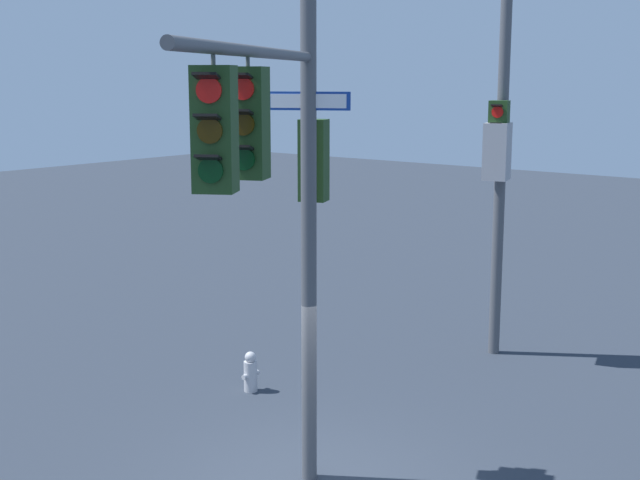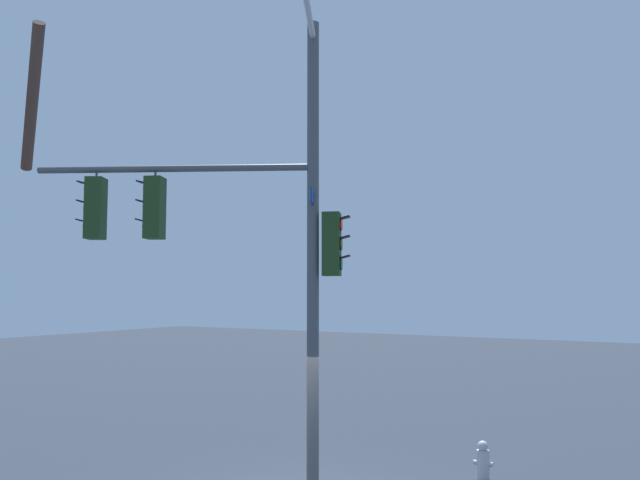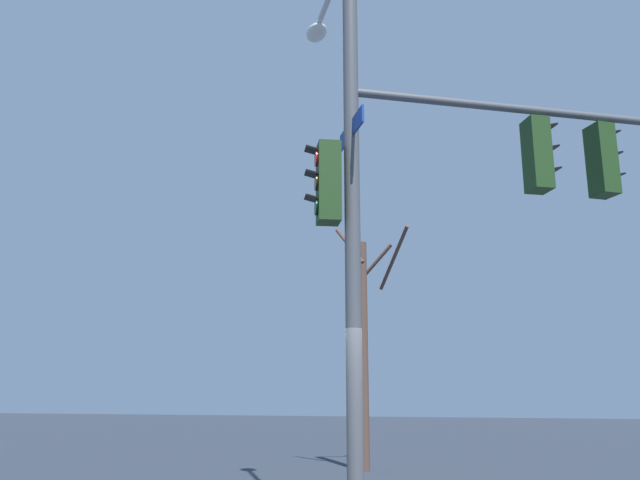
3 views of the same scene
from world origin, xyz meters
name	(u,v)px [view 2 (image 2 of 3)]	position (x,y,z in m)	size (l,w,h in m)	color
main_signal_pole_assembly	(249,216)	(0.78, 0.48, 4.90)	(5.77, 2.86, 8.39)	#4C4F54
fire_hydrant	(483,461)	(-2.15, -3.15, 0.34)	(0.38, 0.24, 0.73)	#B2B2B7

